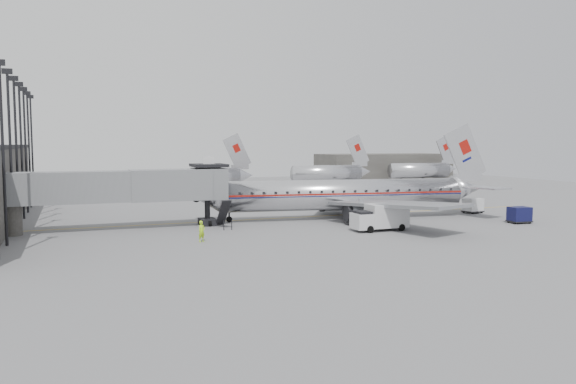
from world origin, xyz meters
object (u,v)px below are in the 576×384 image
object	(u,v)px
baggage_cart_navy	(519,215)
baggage_cart_white	(473,205)
airliner	(348,194)
service_van	(380,217)
ramp_worker	(202,231)

from	to	relation	value
baggage_cart_navy	baggage_cart_white	size ratio (longest dim) A/B	0.92
airliner	service_van	distance (m)	9.05
airliner	ramp_worker	bearing A→B (deg)	-146.28
baggage_cart_navy	baggage_cart_white	bearing A→B (deg)	86.62
service_van	ramp_worker	xyz separation A→B (m)	(-17.61, -0.02, -0.44)
service_van	baggage_cart_navy	bearing A→B (deg)	-3.26
airliner	baggage_cart_white	size ratio (longest dim) A/B	13.60
airliner	ramp_worker	xyz separation A→B (m)	(-18.68, -8.90, -1.81)
ramp_worker	airliner	bearing A→B (deg)	-4.00
airliner	service_van	size ratio (longest dim) A/B	6.22
airliner	baggage_cart_white	distance (m)	16.63
airliner	baggage_cart_navy	xyz separation A→B (m)	(15.32, -9.80, -1.81)
service_van	baggage_cart_white	bearing A→B (deg)	24.36
airliner	baggage_cart_white	xyz separation A→B (m)	(16.51, -0.90, -1.79)
service_van	baggage_cart_white	world-z (taller)	service_van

